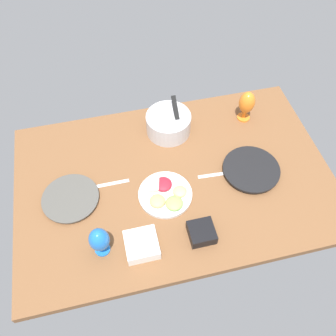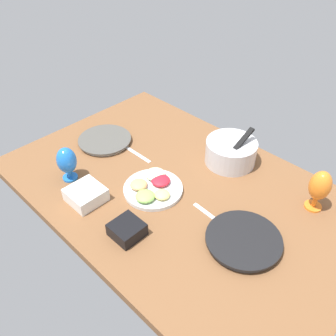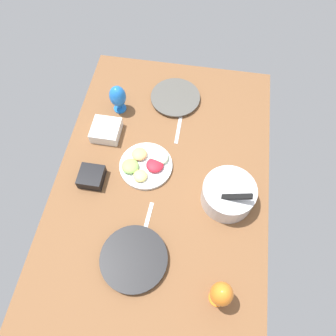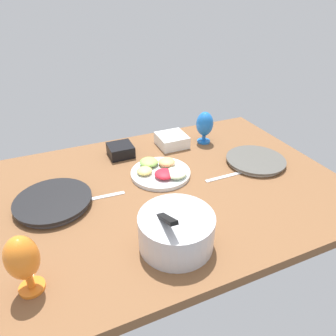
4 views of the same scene
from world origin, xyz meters
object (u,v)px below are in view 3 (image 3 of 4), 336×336
at_px(dinner_plate_right, 134,259).
at_px(hurricane_glass_orange, 221,294).
at_px(dinner_plate_left, 175,98).
at_px(hurricane_glass_blue, 118,97).
at_px(square_bowl_black, 91,176).
at_px(mixing_bowl, 228,194).
at_px(fruit_platter, 146,164).
at_px(square_bowl_white, 106,130).

distance_m(dinner_plate_right, hurricane_glass_orange, 0.39).
bearing_deg(dinner_plate_left, hurricane_glass_blue, -68.04).
distance_m(hurricane_glass_blue, square_bowl_black, 0.45).
bearing_deg(mixing_bowl, dinner_plate_right, -47.10).
xyz_separation_m(dinner_plate_left, dinner_plate_right, (0.92, -0.04, 0.00)).
xyz_separation_m(dinner_plate_left, fruit_platter, (0.45, -0.08, 0.01)).
relative_size(hurricane_glass_orange, hurricane_glass_blue, 1.13).
relative_size(hurricane_glass_blue, square_bowl_black, 1.45).
distance_m(dinner_plate_left, hurricane_glass_orange, 1.07).
bearing_deg(hurricane_glass_orange, mixing_bowl, 179.42).
bearing_deg(square_bowl_white, hurricane_glass_blue, 169.72).
xyz_separation_m(square_bowl_black, square_bowl_white, (-0.28, 0.00, 0.00)).
height_order(dinner_plate_left, dinner_plate_right, dinner_plate_right).
bearing_deg(fruit_platter, dinner_plate_left, 169.86).
bearing_deg(dinner_plate_right, hurricane_glass_orange, 75.33).
distance_m(dinner_plate_right, square_bowl_white, 0.68).
bearing_deg(dinner_plate_right, dinner_plate_left, 177.28).
bearing_deg(square_bowl_white, fruit_platter, 56.55).
relative_size(mixing_bowl, square_bowl_white, 1.69).
relative_size(dinner_plate_left, hurricane_glass_orange, 1.45).
bearing_deg(dinner_plate_right, hurricane_glass_blue, -162.64).
bearing_deg(fruit_platter, hurricane_glass_orange, 35.96).
distance_m(mixing_bowl, fruit_platter, 0.43).
xyz_separation_m(dinner_plate_left, square_bowl_black, (0.57, -0.33, 0.02)).
height_order(mixing_bowl, fruit_platter, mixing_bowl).
height_order(hurricane_glass_orange, square_bowl_black, hurricane_glass_orange).
bearing_deg(dinner_plate_left, square_bowl_white, -48.06).
relative_size(hurricane_glass_orange, square_bowl_white, 1.33).
relative_size(dinner_plate_left, hurricane_glass_blue, 1.64).
relative_size(dinner_plate_right, hurricane_glass_orange, 1.53).
xyz_separation_m(dinner_plate_right, square_bowl_white, (-0.62, -0.28, 0.02)).
distance_m(fruit_platter, square_bowl_white, 0.29).
bearing_deg(mixing_bowl, hurricane_glass_blue, -125.89).
height_order(fruit_platter, hurricane_glass_orange, hurricane_glass_orange).
relative_size(dinner_plate_right, square_bowl_black, 2.50).
bearing_deg(hurricane_glass_blue, square_bowl_white, -10.28).
height_order(dinner_plate_right, mixing_bowl, mixing_bowl).
bearing_deg(hurricane_glass_blue, dinner_plate_left, 111.96).
relative_size(dinner_plate_left, square_bowl_black, 2.37).
bearing_deg(fruit_platter, mixing_bowl, 74.17).
distance_m(dinner_plate_left, dinner_plate_right, 0.92).
bearing_deg(square_bowl_black, dinner_plate_right, 39.07).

